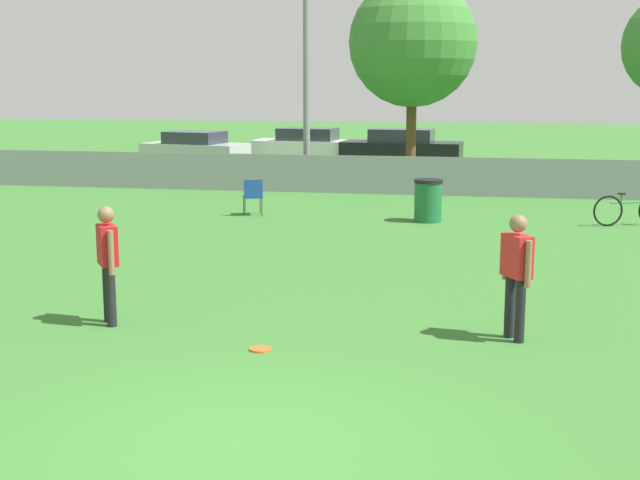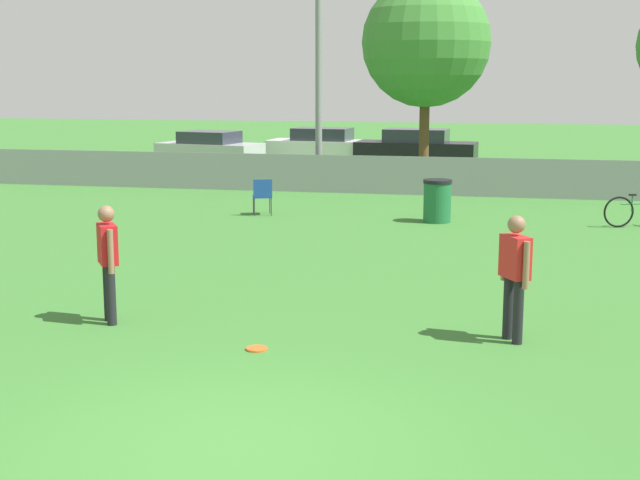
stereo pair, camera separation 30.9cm
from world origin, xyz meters
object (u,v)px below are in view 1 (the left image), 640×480
(parked_car_silver, at_px, (195,148))
(frisbee_disc, at_px, (260,349))
(trash_bin, at_px, (428,200))
(player_thrower_red, at_px, (516,268))
(parked_car_dark, at_px, (401,147))
(folding_chair_sideline, at_px, (253,194))
(light_pole, at_px, (306,30))
(parked_car_white, at_px, (308,145))
(player_defender_red, at_px, (108,256))
(bicycle_sideline, at_px, (631,210))
(tree_near_pole, at_px, (413,43))

(parked_car_silver, bearing_deg, frisbee_disc, -57.90)
(trash_bin, bearing_deg, player_thrower_red, -79.47)
(parked_car_dark, bearing_deg, folding_chair_sideline, -95.68)
(light_pole, distance_m, parked_car_dark, 9.24)
(light_pole, height_order, parked_car_white, light_pole)
(player_defender_red, bearing_deg, bicycle_sideline, 106.41)
(bicycle_sideline, distance_m, parked_car_dark, 14.99)
(frisbee_disc, xyz_separation_m, bicycle_sideline, (5.88, 10.64, 0.35))
(trash_bin, height_order, parked_car_silver, parked_car_silver)
(bicycle_sideline, bearing_deg, trash_bin, 165.32)
(tree_near_pole, height_order, player_thrower_red, tree_near_pole)
(folding_chair_sideline, xyz_separation_m, parked_car_silver, (-5.49, 11.96, 0.13))
(player_defender_red, xyz_separation_m, bicycle_sideline, (8.18, 9.88, -0.58))
(player_thrower_red, bearing_deg, folding_chair_sideline, -178.79)
(player_defender_red, xyz_separation_m, parked_car_silver, (-6.10, 21.74, -0.30))
(light_pole, relative_size, parked_car_dark, 1.68)
(folding_chair_sideline, distance_m, parked_car_dark, 13.79)
(bicycle_sideline, xyz_separation_m, parked_car_silver, (-14.28, 11.86, 0.28))
(player_defender_red, height_order, bicycle_sideline, player_defender_red)
(folding_chair_sideline, xyz_separation_m, parked_car_white, (-1.49, 14.00, 0.15))
(parked_car_dark, bearing_deg, parked_car_white, 177.73)
(tree_near_pole, bearing_deg, light_pole, -139.25)
(frisbee_disc, distance_m, parked_car_white, 24.94)
(bicycle_sideline, bearing_deg, parked_car_dark, 97.80)
(player_defender_red, bearing_deg, light_pole, 147.56)
(light_pole, xyz_separation_m, tree_near_pole, (2.91, 2.51, -0.30))
(frisbee_disc, relative_size, parked_car_dark, 0.06)
(folding_chair_sideline, distance_m, parked_car_silver, 13.16)
(trash_bin, distance_m, parked_car_white, 15.27)
(bicycle_sideline, bearing_deg, parked_car_white, 108.53)
(trash_bin, height_order, parked_car_dark, parked_car_dark)
(frisbee_disc, bearing_deg, player_defender_red, 161.52)
(folding_chair_sideline, distance_m, bicycle_sideline, 8.79)
(parked_car_silver, xyz_separation_m, parked_car_dark, (7.77, 1.64, 0.03))
(folding_chair_sideline, distance_m, trash_bin, 4.25)
(tree_near_pole, xyz_separation_m, parked_car_dark, (-0.84, 5.55, -3.70))
(parked_car_silver, bearing_deg, trash_bin, -39.60)
(player_defender_red, height_order, parked_car_dark, player_defender_red)
(player_thrower_red, distance_m, bicycle_sideline, 10.03)
(light_pole, height_order, tree_near_pole, light_pole)
(bicycle_sideline, height_order, parked_car_silver, parked_car_silver)
(parked_car_white, relative_size, parked_car_dark, 0.94)
(parked_car_silver, distance_m, parked_car_dark, 7.94)
(folding_chair_sideline, height_order, parked_car_dark, parked_car_dark)
(trash_bin, bearing_deg, player_defender_red, -110.70)
(frisbee_disc, distance_m, trash_bin, 10.48)
(tree_near_pole, xyz_separation_m, trash_bin, (1.13, -8.20, -3.89))
(light_pole, bearing_deg, player_thrower_red, -68.98)
(folding_chair_sideline, relative_size, trash_bin, 0.90)
(light_pole, xyz_separation_m, trash_bin, (4.04, -5.69, -4.18))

